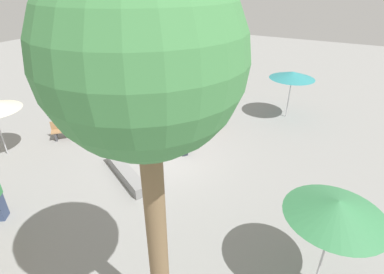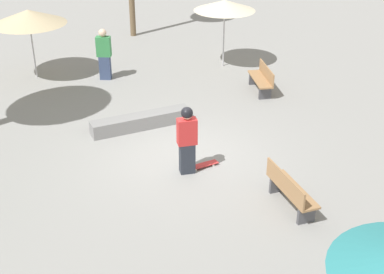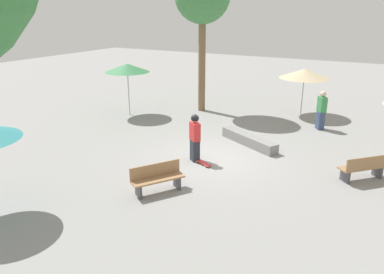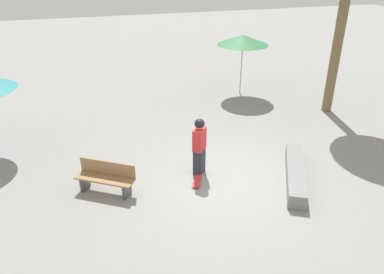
{
  "view_description": "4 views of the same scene",
  "coord_description": "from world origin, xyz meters",
  "px_view_note": "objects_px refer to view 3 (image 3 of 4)",
  "views": [
    {
      "loc": [
        -8.99,
        -5.99,
        6.78
      ],
      "look_at": [
        0.88,
        -0.74,
        0.72
      ],
      "focal_mm": 28.0,
      "sensor_mm": 36.0,
      "label": 1
    },
    {
      "loc": [
        7.39,
        -9.31,
        6.8
      ],
      "look_at": [
        0.84,
        -0.74,
        1.15
      ],
      "focal_mm": 50.0,
      "sensor_mm": 36.0,
      "label": 2
    },
    {
      "loc": [
        11.54,
        5.48,
        5.23
      ],
      "look_at": [
        0.83,
        -0.47,
        0.99
      ],
      "focal_mm": 35.0,
      "sensor_mm": 36.0,
      "label": 3
    },
    {
      "loc": [
        3.35,
        8.38,
        5.9
      ],
      "look_at": [
        0.87,
        -0.1,
        1.43
      ],
      "focal_mm": 35.0,
      "sensor_mm": 36.0,
      "label": 4
    }
  ],
  "objects_px": {
    "bench_near": "(364,168)",
    "shade_umbrella_green": "(127,68)",
    "skateboard": "(203,163)",
    "skater_main": "(195,136)",
    "bench_far": "(157,178)",
    "bystander_watching": "(321,110)",
    "concrete_ledge": "(249,140)",
    "shade_umbrella_tan": "(305,74)"
  },
  "relations": [
    {
      "from": "bench_near",
      "to": "shade_umbrella_green",
      "type": "xyz_separation_m",
      "value": [
        -2.59,
        -11.39,
        1.98
      ]
    },
    {
      "from": "skateboard",
      "to": "bench_near",
      "type": "height_order",
      "value": "bench_near"
    },
    {
      "from": "skater_main",
      "to": "bench_far",
      "type": "distance_m",
      "value": 2.72
    },
    {
      "from": "bench_far",
      "to": "bystander_watching",
      "type": "height_order",
      "value": "bystander_watching"
    },
    {
      "from": "concrete_ledge",
      "to": "bystander_watching",
      "type": "bearing_deg",
      "value": 149.53
    },
    {
      "from": "concrete_ledge",
      "to": "shade_umbrella_tan",
      "type": "height_order",
      "value": "shade_umbrella_tan"
    },
    {
      "from": "shade_umbrella_tan",
      "to": "shade_umbrella_green",
      "type": "distance_m",
      "value": 8.87
    },
    {
      "from": "bench_near",
      "to": "shade_umbrella_tan",
      "type": "distance_m",
      "value": 7.99
    },
    {
      "from": "shade_umbrella_tan",
      "to": "shade_umbrella_green",
      "type": "relative_size",
      "value": 0.95
    },
    {
      "from": "shade_umbrella_tan",
      "to": "shade_umbrella_green",
      "type": "height_order",
      "value": "shade_umbrella_green"
    },
    {
      "from": "bench_far",
      "to": "skater_main",
      "type": "bearing_deg",
      "value": -143.41
    },
    {
      "from": "shade_umbrella_green",
      "to": "bystander_watching",
      "type": "bearing_deg",
      "value": 104.01
    },
    {
      "from": "skater_main",
      "to": "shade_umbrella_green",
      "type": "xyz_separation_m",
      "value": [
        -3.77,
        -5.91,
        1.48
      ]
    },
    {
      "from": "bench_far",
      "to": "bystander_watching",
      "type": "bearing_deg",
      "value": -166.36
    },
    {
      "from": "skater_main",
      "to": "shade_umbrella_tan",
      "type": "height_order",
      "value": "shade_umbrella_tan"
    },
    {
      "from": "concrete_ledge",
      "to": "bench_near",
      "type": "relative_size",
      "value": 1.89
    },
    {
      "from": "bench_far",
      "to": "shade_umbrella_tan",
      "type": "height_order",
      "value": "shade_umbrella_tan"
    },
    {
      "from": "concrete_ledge",
      "to": "bystander_watching",
      "type": "distance_m",
      "value": 4.15
    },
    {
      "from": "concrete_ledge",
      "to": "shade_umbrella_tan",
      "type": "distance_m",
      "value": 5.94
    },
    {
      "from": "skateboard",
      "to": "bench_far",
      "type": "height_order",
      "value": "bench_far"
    },
    {
      "from": "bench_near",
      "to": "shade_umbrella_green",
      "type": "height_order",
      "value": "shade_umbrella_green"
    },
    {
      "from": "skater_main",
      "to": "bench_near",
      "type": "height_order",
      "value": "skater_main"
    },
    {
      "from": "shade_umbrella_tan",
      "to": "bystander_watching",
      "type": "height_order",
      "value": "shade_umbrella_tan"
    },
    {
      "from": "skateboard",
      "to": "shade_umbrella_tan",
      "type": "distance_m",
      "value": 8.63
    },
    {
      "from": "bench_near",
      "to": "bench_far",
      "type": "bearing_deg",
      "value": 169.91
    },
    {
      "from": "concrete_ledge",
      "to": "shade_umbrella_green",
      "type": "relative_size",
      "value": 1.05
    },
    {
      "from": "skateboard",
      "to": "bench_far",
      "type": "xyz_separation_m",
      "value": [
        2.5,
        -0.23,
        0.37
      ]
    },
    {
      "from": "bench_near",
      "to": "concrete_ledge",
      "type": "bearing_deg",
      "value": 117.0
    },
    {
      "from": "bench_far",
      "to": "bystander_watching",
      "type": "relative_size",
      "value": 0.9
    },
    {
      "from": "bystander_watching",
      "to": "shade_umbrella_tan",
      "type": "bearing_deg",
      "value": 178.85
    },
    {
      "from": "bystander_watching",
      "to": "shade_umbrella_green",
      "type": "bearing_deg",
      "value": -110.55
    },
    {
      "from": "concrete_ledge",
      "to": "bench_near",
      "type": "distance_m",
      "value": 4.58
    },
    {
      "from": "shade_umbrella_tan",
      "to": "shade_umbrella_green",
      "type": "xyz_separation_m",
      "value": [
        4.31,
        -7.74,
        0.28
      ]
    },
    {
      "from": "skateboard",
      "to": "bench_far",
      "type": "bearing_deg",
      "value": -70.63
    },
    {
      "from": "shade_umbrella_tan",
      "to": "skateboard",
      "type": "bearing_deg",
      "value": -9.79
    },
    {
      "from": "shade_umbrella_tan",
      "to": "bench_near",
      "type": "bearing_deg",
      "value": 27.83
    },
    {
      "from": "skater_main",
      "to": "shade_umbrella_green",
      "type": "distance_m",
      "value": 7.16
    },
    {
      "from": "shade_umbrella_green",
      "to": "bystander_watching",
      "type": "distance_m",
      "value": 9.49
    },
    {
      "from": "skater_main",
      "to": "bystander_watching",
      "type": "height_order",
      "value": "bystander_watching"
    },
    {
      "from": "skater_main",
      "to": "bench_near",
      "type": "relative_size",
      "value": 1.18
    },
    {
      "from": "bench_far",
      "to": "shade_umbrella_green",
      "type": "height_order",
      "value": "shade_umbrella_green"
    },
    {
      "from": "shade_umbrella_green",
      "to": "skater_main",
      "type": "bearing_deg",
      "value": 57.45
    }
  ]
}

